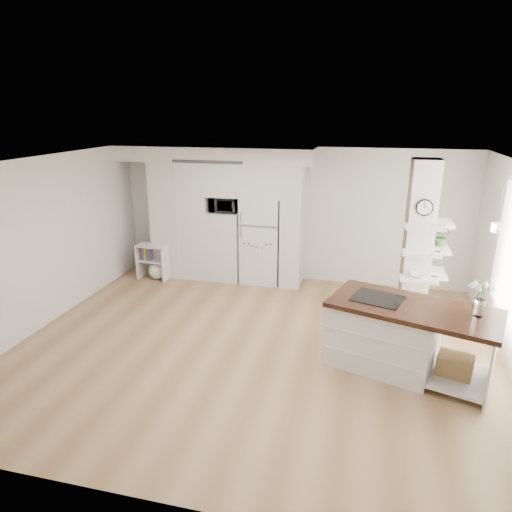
{
  "coord_description": "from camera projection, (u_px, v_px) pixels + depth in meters",
  "views": [
    {
      "loc": [
        1.46,
        -5.93,
        3.39
      ],
      "look_at": [
        -0.2,
        0.9,
        1.11
      ],
      "focal_mm": 32.0,
      "sensor_mm": 36.0,
      "label": 1
    }
  ],
  "objects": [
    {
      "name": "shelf_plant",
      "position": [
        441.0,
        236.0,
        7.0
      ],
      "size": [
        0.27,
        0.23,
        0.3
      ],
      "primitive_type": "imported",
      "color": "#356227",
      "rests_on": "column"
    },
    {
      "name": "floor_plant_a",
      "position": [
        409.0,
        331.0,
        6.8
      ],
      "size": [
        0.27,
        0.22,
        0.46
      ],
      "primitive_type": "imported",
      "rotation": [
        0.0,
        0.0,
        0.08
      ],
      "color": "#356227",
      "rests_on": "floor"
    },
    {
      "name": "floor",
      "position": [
        255.0,
        345.0,
        6.85
      ],
      "size": [
        7.0,
        6.0,
        0.01
      ],
      "primitive_type": "cube",
      "color": "tan",
      "rests_on": "ground"
    },
    {
      "name": "decor_bowl",
      "position": [
        417.0,
        275.0,
        6.86
      ],
      "size": [
        0.22,
        0.22,
        0.05
      ],
      "primitive_type": "imported",
      "color": "white",
      "rests_on": "column"
    },
    {
      "name": "refrigerator",
      "position": [
        262.0,
        240.0,
        9.19
      ],
      "size": [
        0.78,
        0.69,
        1.75
      ],
      "color": "white",
      "rests_on": "floor"
    },
    {
      "name": "floor_plant_b",
      "position": [
        398.0,
        307.0,
        7.62
      ],
      "size": [
        0.34,
        0.34,
        0.47
      ],
      "primitive_type": "imported",
      "rotation": [
        0.0,
        0.0,
        -0.38
      ],
      "color": "#356227",
      "rests_on": "floor"
    },
    {
      "name": "cabinet_wall",
      "position": [
        217.0,
        207.0,
        9.19
      ],
      "size": [
        4.0,
        0.71,
        2.7
      ],
      "color": "silver",
      "rests_on": "floor"
    },
    {
      "name": "bookshelf",
      "position": [
        155.0,
        264.0,
        9.46
      ],
      "size": [
        0.63,
        0.38,
        0.73
      ],
      "rotation": [
        0.0,
        0.0,
        -0.04
      ],
      "color": "silver",
      "rests_on": "floor"
    },
    {
      "name": "column",
      "position": [
        424.0,
        249.0,
        6.95
      ],
      "size": [
        0.69,
        0.9,
        2.7
      ],
      "color": "silver",
      "rests_on": "floor"
    },
    {
      "name": "kitchen_island",
      "position": [
        392.0,
        333.0,
        6.17
      ],
      "size": [
        2.32,
        1.6,
        1.52
      ],
      "rotation": [
        0.0,
        0.0,
        -0.31
      ],
      "color": "silver",
      "rests_on": "floor"
    },
    {
      "name": "room",
      "position": [
        255.0,
        226.0,
        6.28
      ],
      "size": [
        7.04,
        6.04,
        2.72
      ],
      "color": "white",
      "rests_on": "ground"
    },
    {
      "name": "microwave",
      "position": [
        224.0,
        205.0,
        9.09
      ],
      "size": [
        0.54,
        0.37,
        0.3
      ],
      "primitive_type": "imported",
      "color": "#2D2D2D",
      "rests_on": "cabinet_wall"
    },
    {
      "name": "pendant_light",
      "position": [
        384.0,
        211.0,
        5.96
      ],
      "size": [
        0.12,
        0.12,
        0.1
      ],
      "primitive_type": "cylinder",
      "color": "white",
      "rests_on": "room"
    }
  ]
}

